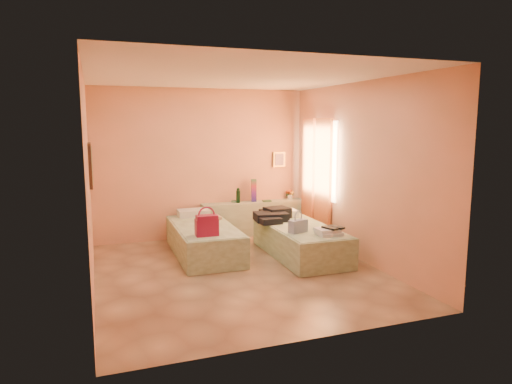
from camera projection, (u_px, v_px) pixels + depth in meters
ground at (239, 272)px, 6.68m from camera, size 4.50×4.50×0.00m
room_walls at (240, 148)px, 7.01m from camera, size 4.02×4.51×2.81m
headboard_ledge at (254, 218)px, 8.91m from camera, size 2.05×0.30×0.65m
bed_left at (204, 240)px, 7.53m from camera, size 0.92×2.01×0.50m
bed_right at (300, 241)px, 7.47m from camera, size 0.92×2.01×0.50m
water_bottle at (238, 196)px, 8.73m from camera, size 0.10×0.10×0.27m
rainbow_box at (254, 190)px, 8.86m from camera, size 0.12×0.12×0.44m
small_dish at (234, 201)px, 8.81m from camera, size 0.13×0.13×0.03m
green_book at (267, 201)px, 8.87m from camera, size 0.17×0.13×0.03m
flower_vase at (290, 193)px, 9.15m from camera, size 0.21×0.21×0.23m
magenta_handbag at (207, 225)px, 6.78m from camera, size 0.34×0.20×0.31m
khaki_garment at (211, 218)px, 7.96m from camera, size 0.33×0.27×0.05m
clothes_pile at (274, 215)px, 7.86m from camera, size 0.61×0.61×0.18m
blue_handbag at (298, 226)px, 7.00m from camera, size 0.33×0.22×0.20m
towel_stack at (329, 232)px, 6.83m from camera, size 0.36×0.31×0.10m
sandal_pair at (333, 228)px, 6.82m from camera, size 0.27×0.31×0.03m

